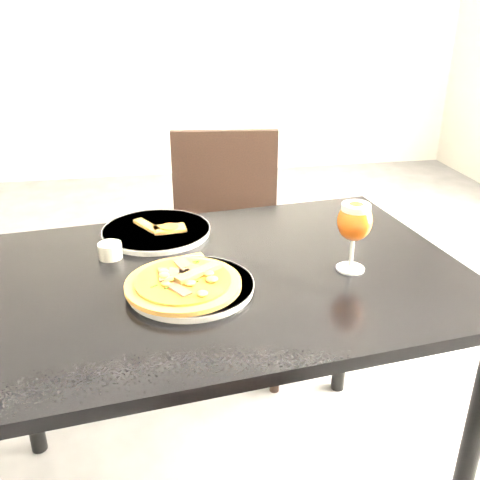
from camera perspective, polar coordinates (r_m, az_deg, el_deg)
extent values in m
plane|color=#4C4C4E|center=(1.97, -3.62, -19.36)|extent=(6.00, 6.00, 0.00)
cube|color=black|center=(1.31, -2.16, -4.06)|extent=(1.28, 0.93, 0.03)
cylinder|color=black|center=(1.51, 23.42, -19.62)|extent=(0.05, 0.05, 0.72)
cylinder|color=black|center=(1.79, -22.25, -11.70)|extent=(0.05, 0.05, 0.72)
cylinder|color=black|center=(1.95, 11.13, -7.01)|extent=(0.05, 0.05, 0.72)
cube|color=black|center=(2.00, -1.40, -2.67)|extent=(0.47, 0.47, 0.04)
cylinder|color=black|center=(1.98, -6.24, -11.14)|extent=(0.04, 0.04, 0.43)
cylinder|color=black|center=(1.98, 3.84, -10.89)|extent=(0.04, 0.04, 0.43)
cylinder|color=black|center=(2.26, -5.81, -6.12)|extent=(0.04, 0.04, 0.43)
cylinder|color=black|center=(2.27, 2.88, -5.93)|extent=(0.04, 0.04, 0.43)
cube|color=black|center=(2.08, -1.62, 5.92)|extent=(0.40, 0.08, 0.42)
cylinder|color=silver|center=(1.23, -5.28, -4.96)|extent=(0.29, 0.29, 0.02)
cylinder|color=brown|center=(1.22, -6.07, -4.69)|extent=(0.26, 0.26, 0.01)
cylinder|color=red|center=(1.21, -6.09, -4.34)|extent=(0.22, 0.22, 0.01)
cube|color=#47331F|center=(1.21, -4.76, -4.04)|extent=(0.05, 0.03, 0.00)
cube|color=#47331F|center=(1.24, -4.88, -3.24)|extent=(0.05, 0.06, 0.00)
cube|color=#47331F|center=(1.27, -6.99, -2.83)|extent=(0.04, 0.06, 0.00)
cube|color=#47331F|center=(1.22, -7.34, -3.96)|extent=(0.06, 0.05, 0.00)
cube|color=#47331F|center=(1.19, -8.06, -4.76)|extent=(0.06, 0.05, 0.00)
cube|color=#47331F|center=(1.15, -6.57, -5.70)|extent=(0.04, 0.06, 0.00)
cube|color=#47331F|center=(1.19, -5.17, -4.58)|extent=(0.05, 0.06, 0.00)
ellipsoid|color=gold|center=(1.22, -5.36, -3.78)|extent=(0.02, 0.02, 0.01)
ellipsoid|color=gold|center=(1.27, -5.49, -2.64)|extent=(0.02, 0.02, 0.01)
ellipsoid|color=gold|center=(1.22, -6.59, -3.71)|extent=(0.02, 0.02, 0.01)
ellipsoid|color=gold|center=(1.22, -9.13, -3.85)|extent=(0.02, 0.02, 0.01)
ellipsoid|color=gold|center=(1.20, -6.86, -4.30)|extent=(0.02, 0.02, 0.01)
ellipsoid|color=gold|center=(1.15, -6.77, -5.58)|extent=(0.02, 0.02, 0.01)
ellipsoid|color=gold|center=(1.20, -5.61, -4.38)|extent=(0.02, 0.02, 0.01)
ellipsoid|color=gold|center=(1.20, -3.01, -4.22)|extent=(0.02, 0.02, 0.01)
cube|color=#1B490D|center=(1.22, -5.91, -3.87)|extent=(0.01, 0.02, 0.00)
cube|color=#1B490D|center=(1.25, -6.74, -3.33)|extent=(0.01, 0.02, 0.00)
cube|color=#1B490D|center=(1.25, -8.76, -3.40)|extent=(0.02, 0.01, 0.00)
cube|color=#1B490D|center=(1.21, -7.43, -4.25)|extent=(0.02, 0.00, 0.00)
cube|color=#1B490D|center=(1.18, -8.28, -5.05)|extent=(0.02, 0.01, 0.00)
cube|color=#1B490D|center=(1.20, -6.29, -4.50)|extent=(0.01, 0.02, 0.00)
cube|color=#1B490D|center=(1.18, -5.41, -5.08)|extent=(0.01, 0.02, 0.00)
cube|color=#1B490D|center=(1.18, -3.26, -5.00)|extent=(0.02, 0.01, 0.00)
cube|color=#1B490D|center=(1.21, -4.76, -4.11)|extent=(0.02, 0.00, 0.00)
cube|color=#1B490D|center=(1.24, -4.02, -3.35)|extent=(0.02, 0.01, 0.00)
cube|color=brown|center=(1.24, -4.76, -3.26)|extent=(0.12, 0.09, 0.01)
cylinder|color=silver|center=(1.53, -8.90, 0.96)|extent=(0.38, 0.38, 0.02)
cube|color=brown|center=(1.54, -9.91, 1.54)|extent=(0.08, 0.11, 0.01)
cube|color=brown|center=(1.51, -7.53, 1.20)|extent=(0.09, 0.06, 0.01)
cylinder|color=red|center=(1.51, -7.54, 1.41)|extent=(0.05, 0.05, 0.00)
cube|color=brown|center=(1.37, -6.13, -2.06)|extent=(0.11, 0.05, 0.01)
cylinder|color=#BAB7A8|center=(1.41, -13.69, -1.10)|extent=(0.06, 0.06, 0.04)
cylinder|color=#BE8829|center=(1.40, -13.74, -0.58)|extent=(0.05, 0.05, 0.01)
cylinder|color=silver|center=(1.35, 11.68, -2.99)|extent=(0.07, 0.07, 0.00)
cylinder|color=silver|center=(1.33, 11.82, -1.45)|extent=(0.01, 0.01, 0.07)
ellipsoid|color=#963C0E|center=(1.29, 12.14, 1.96)|extent=(0.08, 0.08, 0.10)
cylinder|color=silver|center=(1.28, 12.28, 3.44)|extent=(0.07, 0.07, 0.02)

